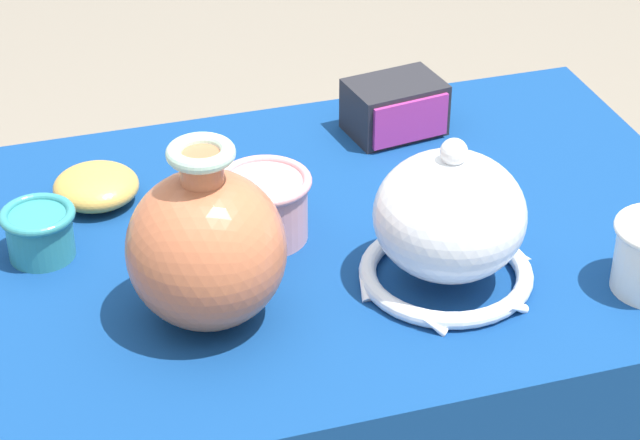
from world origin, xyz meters
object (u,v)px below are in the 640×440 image
object	(u,v)px
vase_dome_bell	(449,225)
cup_wide_teal	(40,231)
vase_tall_bulbous	(206,247)
mosaic_tile_box	(395,108)
cup_wide_rose	(265,205)
bowl_shallow_ochre	(96,186)

from	to	relation	value
vase_dome_bell	cup_wide_teal	size ratio (longest dim) A/B	2.38
vase_tall_bulbous	vase_dome_bell	xyz separation A→B (m)	(0.30, -0.01, -0.02)
cup_wide_teal	mosaic_tile_box	bearing A→B (deg)	18.10
vase_tall_bulbous	vase_dome_bell	size ratio (longest dim) A/B	1.02
cup_wide_rose	cup_wide_teal	bearing A→B (deg)	171.88
mosaic_tile_box	cup_wide_teal	size ratio (longest dim) A/B	1.56
bowl_shallow_ochre	mosaic_tile_box	bearing A→B (deg)	8.46
mosaic_tile_box	cup_wide_teal	distance (m)	0.58
mosaic_tile_box	cup_wide_teal	xyz separation A→B (m)	(-0.55, -0.18, -0.00)
mosaic_tile_box	bowl_shallow_ochre	distance (m)	0.47
vase_dome_bell	cup_wide_rose	size ratio (longest dim) A/B	1.86
cup_wide_rose	bowl_shallow_ochre	bearing A→B (deg)	142.84
bowl_shallow_ochre	cup_wide_rose	world-z (taller)	cup_wide_rose
cup_wide_teal	cup_wide_rose	xyz separation A→B (m)	(0.29, -0.04, 0.01)
vase_dome_bell	cup_wide_rose	world-z (taller)	vase_dome_bell
cup_wide_teal	vase_dome_bell	bearing A→B (deg)	-23.09
mosaic_tile_box	cup_wide_rose	distance (m)	0.34
mosaic_tile_box	bowl_shallow_ochre	xyz separation A→B (m)	(-0.46, -0.07, -0.02)
vase_dome_bell	bowl_shallow_ochre	distance (m)	0.51
bowl_shallow_ochre	cup_wide_rose	bearing A→B (deg)	-37.16
mosaic_tile_box	vase_dome_bell	bearing A→B (deg)	-108.76
vase_tall_bulbous	cup_wide_teal	size ratio (longest dim) A/B	2.43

